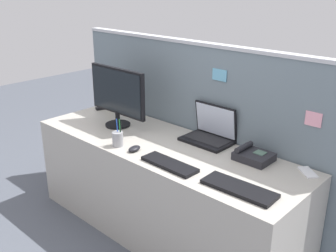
% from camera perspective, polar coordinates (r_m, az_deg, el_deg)
% --- Properties ---
extents(ground_plane, '(10.00, 10.00, 0.00)m').
position_cam_1_polar(ground_plane, '(3.10, -0.65, -14.62)').
color(ground_plane, '#4C515B').
extents(desk, '(2.08, 0.68, 0.70)m').
position_cam_1_polar(desk, '(2.91, -0.68, -8.97)').
color(desk, '#ADA89E').
rests_on(desk, ground_plane).
extents(cubicle_divider, '(2.40, 0.07, 1.36)m').
position_cam_1_polar(cubicle_divider, '(3.02, 4.28, -0.85)').
color(cubicle_divider, slate).
rests_on(cubicle_divider, ground_plane).
extents(desktop_monitor, '(0.57, 0.19, 0.45)m').
position_cam_1_polar(desktop_monitor, '(3.05, -7.26, 4.57)').
color(desktop_monitor, black).
rests_on(desktop_monitor, desk).
extents(laptop, '(0.34, 0.24, 0.25)m').
position_cam_1_polar(laptop, '(2.81, 6.13, -0.81)').
color(laptop, black).
rests_on(laptop, desk).
extents(desk_phone, '(0.22, 0.18, 0.09)m').
position_cam_1_polar(desk_phone, '(2.57, 12.08, -4.16)').
color(desk_phone, '#232328').
rests_on(desk_phone, desk).
extents(keyboard_main, '(0.38, 0.13, 0.02)m').
position_cam_1_polar(keyboard_main, '(2.44, 0.21, -5.49)').
color(keyboard_main, black).
rests_on(keyboard_main, desk).
extents(keyboard_spare, '(0.42, 0.16, 0.02)m').
position_cam_1_polar(keyboard_spare, '(2.21, 10.12, -8.79)').
color(keyboard_spare, black).
rests_on(keyboard_spare, desk).
extents(computer_mouse_right_hand, '(0.07, 0.11, 0.03)m').
position_cam_1_polar(computer_mouse_right_hand, '(2.65, -4.83, -3.25)').
color(computer_mouse_right_hand, black).
rests_on(computer_mouse_right_hand, desk).
extents(pen_cup, '(0.07, 0.07, 0.19)m').
position_cam_1_polar(pen_cup, '(2.73, -7.21, -1.82)').
color(pen_cup, '#99999E').
rests_on(pen_cup, desk).
extents(cell_phone_white_slab, '(0.15, 0.14, 0.01)m').
position_cam_1_polar(cell_phone_white_slab, '(2.50, 19.38, -6.27)').
color(cell_phone_white_slab, silver).
rests_on(cell_phone_white_slab, desk).
extents(tv_remote, '(0.10, 0.17, 0.02)m').
position_cam_1_polar(tv_remote, '(3.53, -8.92, 2.62)').
color(tv_remote, black).
rests_on(tv_remote, desk).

